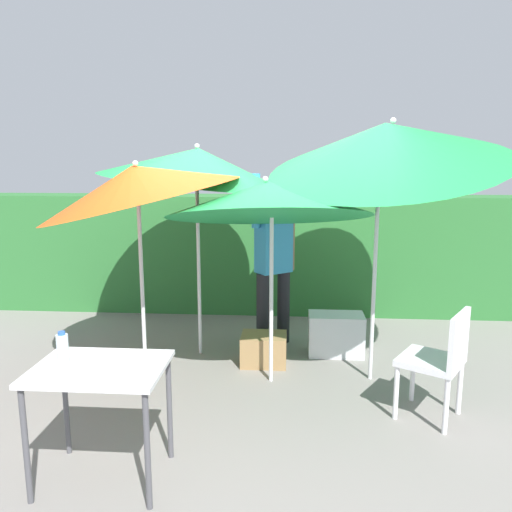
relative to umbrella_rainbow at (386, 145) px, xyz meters
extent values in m
plane|color=gray|center=(-1.14, 0.01, -2.14)|extent=(24.00, 24.00, 0.00)
cube|color=#2D7033|center=(-1.14, 2.24, -1.36)|extent=(8.00, 0.70, 1.56)
cylinder|color=silver|center=(-0.04, 0.02, -1.16)|extent=(0.04, 0.04, 1.97)
cone|color=green|center=(0.00, 0.00, 0.00)|extent=(2.17, 2.11, 1.12)
sphere|color=silver|center=(0.05, -0.02, 0.20)|extent=(0.05, 0.05, 0.05)
cylinder|color=silver|center=(-1.74, 0.54, -1.24)|extent=(0.04, 0.04, 1.80)
cone|color=green|center=(-1.74, 0.56, -0.18)|extent=(1.95, 1.93, 0.56)
sphere|color=silver|center=(-1.74, 0.58, 0.01)|extent=(0.05, 0.05, 0.05)
cylinder|color=silver|center=(-0.97, -0.09, -1.38)|extent=(0.04, 0.04, 1.52)
cone|color=green|center=(-1.00, -0.09, -0.47)|extent=(1.81, 1.82, 0.68)
sphere|color=silver|center=(-1.03, -0.10, -0.29)|extent=(0.05, 0.05, 0.05)
cylinder|color=silver|center=(-2.17, -0.04, -1.31)|extent=(0.04, 0.04, 1.66)
cone|color=#EA5919|center=(-2.16, -0.08, -0.33)|extent=(1.84, 1.81, 0.78)
sphere|color=silver|center=(-2.16, -0.11, -0.16)|extent=(0.05, 0.05, 0.05)
cylinder|color=black|center=(-1.10, 0.78, -1.73)|extent=(0.14, 0.14, 0.82)
cylinder|color=black|center=(-0.87, 0.96, -1.73)|extent=(0.14, 0.14, 0.82)
cube|color=#338EC6|center=(-0.99, 0.87, -1.04)|extent=(0.42, 0.39, 0.56)
sphere|color=#8C6647|center=(-0.99, 0.87, -0.65)|extent=(0.22, 0.22, 0.22)
cylinder|color=#338EC6|center=(-1.17, 0.73, -0.54)|extent=(0.13, 0.13, 0.56)
cylinder|color=#8C6647|center=(-0.80, 1.01, -1.06)|extent=(0.13, 0.13, 0.52)
cylinder|color=silver|center=(0.24, -0.39, -1.92)|extent=(0.04, 0.04, 0.44)
cylinder|color=silver|center=(0.04, -0.71, -1.92)|extent=(0.04, 0.04, 0.44)
cylinder|color=silver|center=(0.56, -0.59, -1.92)|extent=(0.04, 0.04, 0.44)
cylinder|color=silver|center=(0.36, -0.92, -1.92)|extent=(0.04, 0.04, 0.44)
cube|color=silver|center=(0.30, -0.65, -1.68)|extent=(0.61, 0.61, 0.05)
cube|color=silver|center=(0.47, -0.76, -1.45)|extent=(0.27, 0.39, 0.40)
cube|color=silver|center=(-0.32, 0.62, -1.92)|extent=(0.57, 0.33, 0.44)
cube|color=#9E7A4C|center=(-1.06, 0.30, -1.99)|extent=(0.45, 0.35, 0.30)
cylinder|color=#4C4C51|center=(-1.60, -1.35, -1.77)|extent=(0.04, 0.04, 0.73)
cylinder|color=#4C4C51|center=(-2.32, -1.35, -1.77)|extent=(0.04, 0.04, 0.73)
cylinder|color=#4C4C51|center=(-1.60, -1.87, -1.77)|extent=(0.04, 0.04, 0.73)
cylinder|color=#4C4C51|center=(-2.32, -1.87, -1.77)|extent=(0.04, 0.04, 0.73)
cube|color=silver|center=(-1.96, -1.61, -1.39)|extent=(0.80, 0.60, 0.03)
cylinder|color=silver|center=(-2.15, -1.68, -1.27)|extent=(0.07, 0.07, 0.22)
cylinder|color=#2D60B7|center=(-2.15, -1.68, -1.15)|extent=(0.04, 0.04, 0.02)
camera|label=1|loc=(-0.80, -4.40, -0.16)|focal=34.84mm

